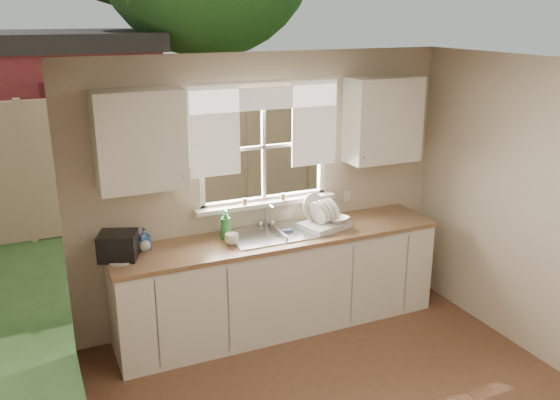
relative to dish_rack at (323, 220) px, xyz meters
name	(u,v)px	position (x,y,z in m)	size (l,w,h in m)	color
room_walls	(392,278)	(-0.46, -1.75, 0.25)	(3.62, 4.02, 2.50)	beige
ceiling	(398,72)	(-0.46, -1.68, 1.52)	(3.60, 4.00, 0.02)	silver
window	(264,165)	(-0.46, 0.32, 0.50)	(1.38, 0.16, 1.06)	white
curtains	(266,117)	(-0.46, 0.27, 0.95)	(1.50, 0.03, 0.81)	white
base_cabinets	(279,283)	(-0.46, 0.00, -0.55)	(3.00, 0.62, 0.87)	white
countertop	(279,237)	(-0.46, 0.00, -0.09)	(3.04, 0.65, 0.04)	olive
upper_cabinet_left	(139,140)	(-1.61, 0.14, 0.87)	(0.70, 0.33, 0.80)	white
upper_cabinet_right	(383,120)	(0.69, 0.14, 0.87)	(0.70, 0.33, 0.80)	white
wall_outlet	(347,196)	(0.42, 0.30, 0.10)	(0.08, 0.01, 0.12)	beige
sill_jars	(264,199)	(-0.49, 0.26, 0.20)	(0.42, 0.04, 0.06)	brown
sink	(277,241)	(-0.46, 0.03, -0.15)	(0.88, 0.52, 0.40)	#B7B7BC
dish_rack	(323,220)	(0.00, 0.00, 0.00)	(0.49, 0.42, 0.30)	silver
bowl	(337,219)	(0.12, -0.05, 0.01)	(0.21, 0.21, 0.05)	silver
soap_bottle_a	(226,224)	(-0.92, 0.11, 0.06)	(0.10, 0.10, 0.27)	green
soap_bottle_b	(144,239)	(-1.63, 0.15, 0.02)	(0.09, 0.09, 0.19)	#3160B9
soap_bottle_c	(144,243)	(-1.63, 0.13, 0.00)	(0.11, 0.11, 0.14)	beige
saucer	(121,261)	(-1.86, -0.03, -0.07)	(0.20, 0.20, 0.01)	beige
cup	(232,239)	(-0.92, -0.04, -0.03)	(0.12, 0.12, 0.10)	white
black_appliance	(118,246)	(-1.86, 0.05, 0.03)	(0.30, 0.26, 0.22)	black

